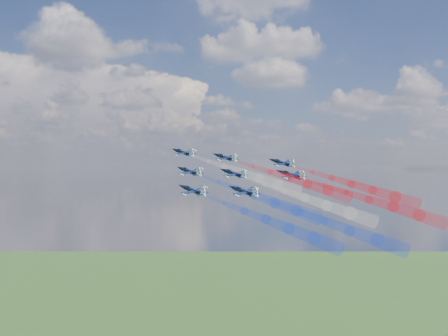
{
  "coord_description": "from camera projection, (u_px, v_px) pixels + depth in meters",
  "views": [
    {
      "loc": [
        -5.85,
        -169.78,
        162.48
      ],
      "look_at": [
        6.08,
        -13.2,
        162.8
      ],
      "focal_mm": 40.81,
      "sensor_mm": 36.0,
      "label": 1
    }
  ],
  "objects": [
    {
      "name": "jet_rear_left",
      "position": [
        244.0,
        192.0,
        138.48
      ],
      "size": [
        13.97,
        14.18,
        7.35
      ],
      "primitive_type": null,
      "rotation": [
        0.26,
        -0.21,
        0.73
      ],
      "color": "black"
    },
    {
      "name": "trail_outer_right",
      "position": [
        352.0,
        184.0,
        151.06
      ],
      "size": [
        31.0,
        31.72,
        14.55
      ],
      "primitive_type": null,
      "rotation": [
        0.26,
        -0.21,
        0.73
      ],
      "color": "red"
    },
    {
      "name": "jet_outer_right",
      "position": [
        282.0,
        163.0,
        167.08
      ],
      "size": [
        13.97,
        14.18,
        7.35
      ],
      "primitive_type": null,
      "rotation": [
        0.26,
        -0.21,
        0.73
      ],
      "color": "black"
    },
    {
      "name": "jet_rear_right",
      "position": [
        291.0,
        175.0,
        152.65
      ],
      "size": [
        13.97,
        14.18,
        7.35
      ],
      "primitive_type": null,
      "rotation": [
        0.26,
        -0.21,
        0.73
      ],
      "color": "black"
    },
    {
      "name": "trail_inner_right",
      "position": [
        288.0,
        178.0,
        151.54
      ],
      "size": [
        31.0,
        31.72,
        14.55
      ],
      "primitive_type": null,
      "rotation": [
        0.26,
        -0.21,
        0.73
      ],
      "color": "red"
    },
    {
      "name": "trail_outer_left",
      "position": [
        266.0,
        220.0,
        123.39
      ],
      "size": [
        31.0,
        31.72,
        14.55
      ],
      "primitive_type": null,
      "rotation": [
        0.26,
        -0.21,
        0.73
      ],
      "color": "blue"
    },
    {
      "name": "jet_inner_left",
      "position": [
        190.0,
        172.0,
        154.15
      ],
      "size": [
        13.97,
        14.18,
        7.35
      ],
      "primitive_type": null,
      "rotation": [
        0.26,
        -0.21,
        0.73
      ],
      "color": "black"
    },
    {
      "name": "jet_center_third",
      "position": [
        234.0,
        174.0,
        152.65
      ],
      "size": [
        13.97,
        14.18,
        7.35
      ],
      "primitive_type": null,
      "rotation": [
        0.26,
        -0.21,
        0.73
      ],
      "color": "black"
    },
    {
      "name": "jet_inner_right",
      "position": [
        225.0,
        158.0,
        167.55
      ],
      "size": [
        13.97,
        14.18,
        7.35
      ],
      "primitive_type": null,
      "rotation": [
        0.26,
        -0.21,
        0.73
      ],
      "color": "black"
    },
    {
      "name": "trail_rear_right",
      "position": [
        369.0,
        199.0,
        136.63
      ],
      "size": [
        31.0,
        31.72,
        14.55
      ],
      "primitive_type": null,
      "rotation": [
        0.26,
        -0.21,
        0.73
      ],
      "color": "red"
    },
    {
      "name": "trail_inner_left",
      "position": [
        255.0,
        195.0,
        138.14
      ],
      "size": [
        31.0,
        31.72,
        14.55
      ],
      "primitive_type": null,
      "rotation": [
        0.26,
        -0.21,
        0.73
      ],
      "color": "blue"
    },
    {
      "name": "trail_center_third",
      "position": [
        305.0,
        198.0,
        136.63
      ],
      "size": [
        31.0,
        31.72,
        14.55
      ],
      "primitive_type": null,
      "rotation": [
        0.26,
        -0.21,
        0.73
      ],
      "color": "silver"
    },
    {
      "name": "trail_rear_left",
      "position": [
        325.0,
        221.0,
        122.46
      ],
      "size": [
        31.0,
        31.72,
        14.55
      ],
      "primitive_type": null,
      "rotation": [
        0.26,
        -0.21,
        0.73
      ],
      "color": "blue"
    },
    {
      "name": "trail_lead",
      "position": [
        242.0,
        172.0,
        152.46
      ],
      "size": [
        31.0,
        31.72,
        14.55
      ],
      "primitive_type": null,
      "rotation": [
        0.26,
        -0.21,
        0.73
      ],
      "color": "silver"
    },
    {
      "name": "jet_outer_left",
      "position": [
        193.0,
        190.0,
        139.4
      ],
      "size": [
        13.97,
        14.18,
        7.35
      ],
      "primitive_type": null,
      "rotation": [
        0.26,
        -0.21,
        0.73
      ],
      "color": "black"
    },
    {
      "name": "jet_lead",
      "position": [
        183.0,
        153.0,
        168.48
      ],
      "size": [
        13.97,
        14.18,
        7.35
      ],
      "primitive_type": null,
      "rotation": [
        0.26,
        -0.21,
        0.73
      ],
      "color": "black"
    }
  ]
}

